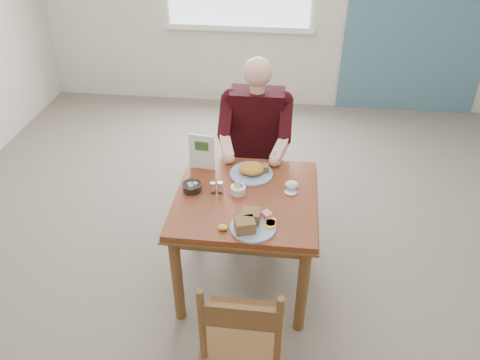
# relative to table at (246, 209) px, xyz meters

# --- Properties ---
(floor) EXTENTS (6.00, 6.00, 0.00)m
(floor) POSITION_rel_table_xyz_m (0.00, 0.00, -0.64)
(floor) COLOR #6B6257
(floor) RESTS_ON ground
(lemon_wedge) EXTENTS (0.07, 0.05, 0.03)m
(lemon_wedge) POSITION_rel_table_xyz_m (-0.10, -0.35, 0.13)
(lemon_wedge) COLOR yellow
(lemon_wedge) RESTS_ON table
(napkin) EXTENTS (0.10, 0.09, 0.06)m
(napkin) POSITION_rel_table_xyz_m (0.29, 0.11, 0.14)
(napkin) COLOR white
(napkin) RESTS_ON table
(metal_dish) EXTENTS (0.09, 0.09, 0.01)m
(metal_dish) POSITION_rel_table_xyz_m (0.28, 0.06, 0.12)
(metal_dish) COLOR silver
(metal_dish) RESTS_ON table
(table) EXTENTS (0.92, 0.92, 0.75)m
(table) POSITION_rel_table_xyz_m (0.00, 0.00, 0.00)
(table) COLOR brown
(table) RESTS_ON ground
(chair_far) EXTENTS (0.42, 0.42, 0.95)m
(chair_far) POSITION_rel_table_xyz_m (0.00, 0.80, -0.16)
(chair_far) COLOR brown
(chair_far) RESTS_ON ground
(chair_near) EXTENTS (0.42, 0.42, 0.95)m
(chair_near) POSITION_rel_table_xyz_m (0.08, -0.87, -0.16)
(chair_near) COLOR brown
(chair_near) RESTS_ON ground
(diner) EXTENTS (0.53, 0.56, 1.39)m
(diner) POSITION_rel_table_xyz_m (0.00, 0.71, 0.17)
(diner) COLOR tan
(diner) RESTS_ON chair_far
(near_plate) EXTENTS (0.31, 0.31, 0.09)m
(near_plate) POSITION_rel_table_xyz_m (0.06, -0.31, 0.14)
(near_plate) COLOR white
(near_plate) RESTS_ON table
(far_plate) EXTENTS (0.34, 0.34, 0.08)m
(far_plate) POSITION_rel_table_xyz_m (0.02, 0.24, 0.14)
(far_plate) COLOR white
(far_plate) RESTS_ON table
(caddy) EXTENTS (0.13, 0.13, 0.07)m
(caddy) POSITION_rel_table_xyz_m (-0.05, 0.02, 0.14)
(caddy) COLOR white
(caddy) RESTS_ON table
(shakers) EXTENTS (0.09, 0.05, 0.08)m
(shakers) POSITION_rel_table_xyz_m (-0.19, 0.01, 0.15)
(shakers) COLOR white
(shakers) RESTS_ON table
(creamer) EXTENTS (0.14, 0.14, 0.06)m
(creamer) POSITION_rel_table_xyz_m (-0.35, 0.01, 0.14)
(creamer) COLOR white
(creamer) RESTS_ON table
(menu) EXTENTS (0.18, 0.03, 0.26)m
(menu) POSITION_rel_table_xyz_m (-0.33, 0.28, 0.24)
(menu) COLOR white
(menu) RESTS_ON table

